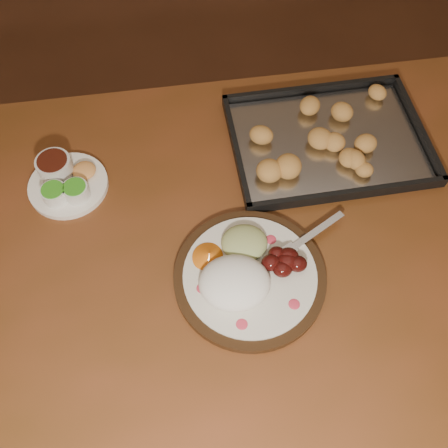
{
  "coord_description": "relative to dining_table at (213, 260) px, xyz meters",
  "views": [
    {
      "loc": [
        0.15,
        -0.62,
        1.64
      ],
      "look_at": [
        0.17,
        -0.1,
        0.77
      ],
      "focal_mm": 40.0,
      "sensor_mm": 36.0,
      "label": 1
    }
  ],
  "objects": [
    {
      "name": "ground",
      "position": [
        -0.14,
        0.12,
        -0.65
      ],
      "size": [
        4.0,
        4.0,
        0.0
      ],
      "primitive_type": "plane",
      "color": "#55301D",
      "rests_on": "ground"
    },
    {
      "name": "dining_table",
      "position": [
        0.0,
        0.0,
        0.0
      ],
      "size": [
        1.6,
        1.07,
        0.75
      ],
      "rotation": [
        0.0,
        0.0,
        0.12
      ],
      "color": "brown",
      "rests_on": "ground"
    },
    {
      "name": "dinner_plate",
      "position": [
        0.06,
        -0.09,
        0.12
      ],
      "size": [
        0.35,
        0.3,
        0.07
      ],
      "rotation": [
        0.0,
        0.0,
        0.5
      ],
      "color": "black",
      "rests_on": "dining_table"
    },
    {
      "name": "condiment_saucer",
      "position": [
        -0.31,
        0.14,
        0.12
      ],
      "size": [
        0.17,
        0.17,
        0.06
      ],
      "rotation": [
        0.0,
        0.0,
        0.43
      ],
      "color": "white",
      "rests_on": "dining_table"
    },
    {
      "name": "baking_tray",
      "position": [
        0.27,
        0.25,
        0.11
      ],
      "size": [
        0.48,
        0.38,
        0.05
      ],
      "rotation": [
        0.0,
        0.0,
        0.13
      ],
      "color": "black",
      "rests_on": "dining_table"
    }
  ]
}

